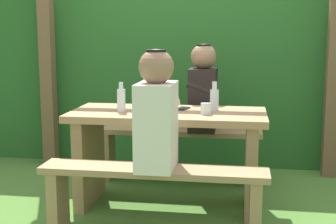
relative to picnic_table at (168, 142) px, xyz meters
name	(u,v)px	position (x,y,z in m)	size (l,w,h in m)	color
ground_plane	(168,206)	(0.00, 0.00, -0.49)	(12.00, 12.00, 0.00)	#4C7A2F
hedge_backdrop	(192,76)	(0.00, 1.64, 0.33)	(6.40, 1.04, 1.64)	#265C23
pergola_post_left	(47,54)	(-1.31, 0.97, 0.58)	(0.12, 0.12, 2.14)	brown
pergola_post_right	(334,56)	(1.31, 0.97, 0.58)	(0.12, 0.12, 2.14)	brown
picnic_table	(168,142)	(0.00, 0.00, 0.00)	(1.40, 0.64, 0.71)	#9E7A51
bench_near	(153,188)	(0.00, -0.59, -0.16)	(1.40, 0.24, 0.46)	#9E7A51
bench_far	(179,145)	(0.00, 0.59, -0.16)	(1.40, 0.24, 0.46)	#9E7A51
person_white_shirt	(157,114)	(0.02, -0.58, 0.31)	(0.25, 0.35, 0.72)	silver
person_black_coat	(203,91)	(0.20, 0.58, 0.31)	(0.25, 0.35, 0.72)	black
drinking_glass	(206,109)	(0.28, -0.08, 0.27)	(0.07, 0.07, 0.08)	silver
bottle_left	(121,99)	(-0.33, -0.06, 0.31)	(0.06, 0.06, 0.21)	silver
bottle_right	(214,99)	(0.33, 0.09, 0.31)	(0.06, 0.06, 0.21)	silver
cell_phone	(183,109)	(0.09, 0.11, 0.23)	(0.07, 0.14, 0.01)	black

